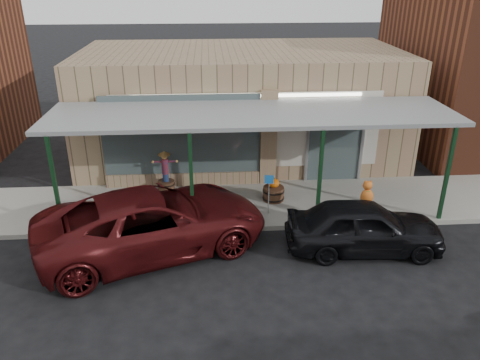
{
  "coord_description": "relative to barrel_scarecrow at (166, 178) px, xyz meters",
  "views": [
    {
      "loc": [
        -1.26,
        -9.69,
        6.92
      ],
      "look_at": [
        -0.42,
        2.6,
        1.37
      ],
      "focal_mm": 35.0,
      "sensor_mm": 36.0,
      "label": 1
    }
  ],
  "objects": [
    {
      "name": "parked_sedan",
      "position": [
        5.52,
        -3.72,
        0.07
      ],
      "size": [
        4.2,
        2.05,
        1.61
      ],
      "rotation": [
        0.0,
        0.0,
        1.52
      ],
      "color": "black",
      "rests_on": "ground"
    },
    {
      "name": "ground",
      "position": [
        2.76,
        -4.58,
        -0.63
      ],
      "size": [
        120.0,
        120.0,
        0.0
      ],
      "primitive_type": "plane",
      "color": "black",
      "rests_on": "ground"
    },
    {
      "name": "storefront",
      "position": [
        2.75,
        3.58,
        1.46
      ],
      "size": [
        12.0,
        6.25,
        4.2
      ],
      "color": "#8F7858",
      "rests_on": "ground"
    },
    {
      "name": "barrel_pumpkin",
      "position": [
        3.48,
        -0.89,
        -0.2
      ],
      "size": [
        0.89,
        0.89,
        0.79
      ],
      "rotation": [
        0.0,
        0.0,
        -0.43
      ],
      "color": "#49311D",
      "rests_on": "sidewalk"
    },
    {
      "name": "car_maroon",
      "position": [
        -0.06,
        -3.33,
        0.21
      ],
      "size": [
        6.63,
        4.67,
        1.68
      ],
      "primitive_type": "imported",
      "rotation": [
        0.0,
        0.0,
        1.92
      ],
      "color": "#480E10",
      "rests_on": "ground"
    },
    {
      "name": "handicap_sign",
      "position": [
        3.2,
        -1.82,
        0.34
      ],
      "size": [
        0.26,
        0.05,
        1.27
      ],
      "rotation": [
        0.0,
        0.0,
        -0.12
      ],
      "color": "gray",
      "rests_on": "sidewalk"
    },
    {
      "name": "block_buildings_near",
      "position": [
        4.76,
        4.62,
        3.13
      ],
      "size": [
        61.0,
        8.0,
        8.0
      ],
      "color": "brown",
      "rests_on": "ground"
    },
    {
      "name": "barrel_scarecrow",
      "position": [
        0.0,
        0.0,
        0.0
      ],
      "size": [
        0.84,
        0.72,
        1.43
      ],
      "rotation": [
        0.0,
        0.0,
        0.38
      ],
      "color": "#49311D",
      "rests_on": "sidewalk"
    },
    {
      "name": "sidewalk",
      "position": [
        2.76,
        -0.98,
        -0.56
      ],
      "size": [
        40.0,
        3.2,
        0.15
      ],
      "primitive_type": "cube",
      "color": "gray",
      "rests_on": "ground"
    },
    {
      "name": "awning",
      "position": [
        2.76,
        -1.02,
        2.38
      ],
      "size": [
        12.0,
        3.0,
        3.04
      ],
      "color": "slate",
      "rests_on": "ground"
    }
  ]
}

